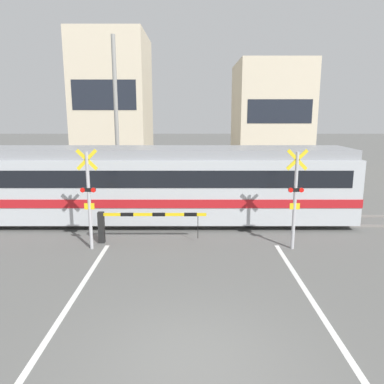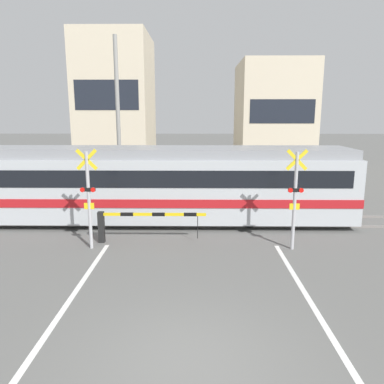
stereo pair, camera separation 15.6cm
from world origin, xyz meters
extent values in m
plane|color=#60605E|center=(0.00, 0.00, 0.00)|extent=(160.00, 160.00, 0.00)
cube|color=gray|center=(0.00, 8.23, 0.04)|extent=(50.00, 0.10, 0.08)
cube|color=gray|center=(0.00, 9.67, 0.04)|extent=(50.00, 0.10, 0.08)
cube|color=white|center=(-2.85, 1.06, 0.00)|extent=(0.14, 10.11, 0.01)
cube|color=white|center=(2.85, 1.06, 0.00)|extent=(0.14, 10.11, 0.01)
cube|color=#B7BCC1|center=(-4.49, 8.95, 1.45)|extent=(21.59, 2.71, 2.45)
cube|color=gray|center=(-4.49, 8.95, 2.86)|extent=(21.37, 2.38, 0.36)
cube|color=red|center=(-4.49, 8.95, 1.09)|extent=(21.61, 2.76, 0.32)
cube|color=black|center=(-4.49, 8.95, 2.01)|extent=(20.72, 2.75, 0.64)
cylinder|color=black|center=(2.21, 8.23, 0.38)|extent=(0.76, 0.12, 0.76)
cylinder|color=black|center=(2.21, 9.67, 0.38)|extent=(0.76, 0.12, 0.76)
cube|color=black|center=(-3.10, 6.41, 0.54)|extent=(0.20, 0.20, 1.08)
cube|color=yellow|center=(-1.30, 6.41, 1.00)|extent=(3.59, 0.09, 0.09)
cube|color=black|center=(-2.20, 6.41, 1.00)|extent=(0.43, 0.10, 0.10)
cube|color=black|center=(-1.13, 6.41, 1.00)|extent=(0.43, 0.10, 0.10)
cube|color=black|center=(-0.05, 6.41, 1.00)|extent=(0.43, 0.10, 0.10)
cylinder|color=black|center=(0.20, 6.41, 0.55)|extent=(0.02, 0.02, 0.80)
cube|color=black|center=(3.10, 12.01, 0.54)|extent=(0.20, 0.20, 1.08)
cube|color=yellow|center=(1.30, 12.01, 1.00)|extent=(3.59, 0.09, 0.09)
cube|color=black|center=(2.20, 12.01, 1.00)|extent=(0.43, 0.10, 0.10)
cube|color=black|center=(1.13, 12.01, 1.00)|extent=(0.43, 0.10, 0.10)
cube|color=black|center=(0.05, 12.01, 1.00)|extent=(0.43, 0.10, 0.10)
cylinder|color=black|center=(-0.20, 12.01, 0.55)|extent=(0.02, 0.02, 0.80)
cylinder|color=#B2B2B7|center=(-3.30, 5.83, 1.59)|extent=(0.11, 0.11, 3.19)
cube|color=yellow|center=(-3.30, 5.83, 2.93)|extent=(0.68, 0.04, 0.68)
cube|color=yellow|center=(-3.30, 5.83, 2.93)|extent=(0.68, 0.04, 0.68)
cube|color=black|center=(-3.30, 5.83, 1.98)|extent=(0.44, 0.12, 0.12)
cylinder|color=red|center=(-3.47, 5.75, 1.98)|extent=(0.15, 0.03, 0.15)
cylinder|color=red|center=(-3.13, 5.75, 1.98)|extent=(0.15, 0.03, 0.15)
cube|color=yellow|center=(-3.30, 5.81, 1.44)|extent=(0.32, 0.03, 0.20)
cylinder|color=#B2B2B7|center=(3.30, 5.83, 1.59)|extent=(0.11, 0.11, 3.19)
cube|color=yellow|center=(3.30, 5.83, 2.93)|extent=(0.68, 0.04, 0.68)
cube|color=yellow|center=(3.30, 5.83, 2.93)|extent=(0.68, 0.04, 0.68)
cube|color=black|center=(3.30, 5.83, 1.98)|extent=(0.44, 0.12, 0.12)
cylinder|color=red|center=(3.13, 5.75, 1.98)|extent=(0.15, 0.03, 0.15)
cylinder|color=red|center=(3.47, 5.75, 1.98)|extent=(0.15, 0.03, 0.15)
cube|color=yellow|center=(3.30, 5.81, 1.44)|extent=(0.32, 0.03, 0.20)
cylinder|color=#23232D|center=(-0.72, 15.85, 0.42)|extent=(0.13, 0.13, 0.84)
cylinder|color=#23232D|center=(-0.58, 15.85, 0.42)|extent=(0.13, 0.13, 0.84)
cube|color=maroon|center=(-0.65, 15.85, 1.17)|extent=(0.38, 0.22, 0.66)
sphere|color=tan|center=(-0.65, 15.85, 1.62)|extent=(0.23, 0.23, 0.23)
cube|color=beige|center=(-6.12, 24.29, 5.13)|extent=(5.33, 6.77, 10.27)
cube|color=#1E232D|center=(-6.12, 20.90, 5.65)|extent=(4.48, 0.03, 2.05)
cube|color=beige|center=(6.15, 24.29, 4.12)|extent=(5.40, 6.77, 8.24)
cube|color=#1E232D|center=(6.15, 20.90, 4.53)|extent=(4.54, 0.03, 1.65)
cylinder|color=gray|center=(-4.05, 14.51, 4.17)|extent=(0.22, 0.22, 8.35)
camera|label=1|loc=(0.00, -5.84, 4.33)|focal=35.00mm
camera|label=2|loc=(0.16, -5.84, 4.33)|focal=35.00mm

